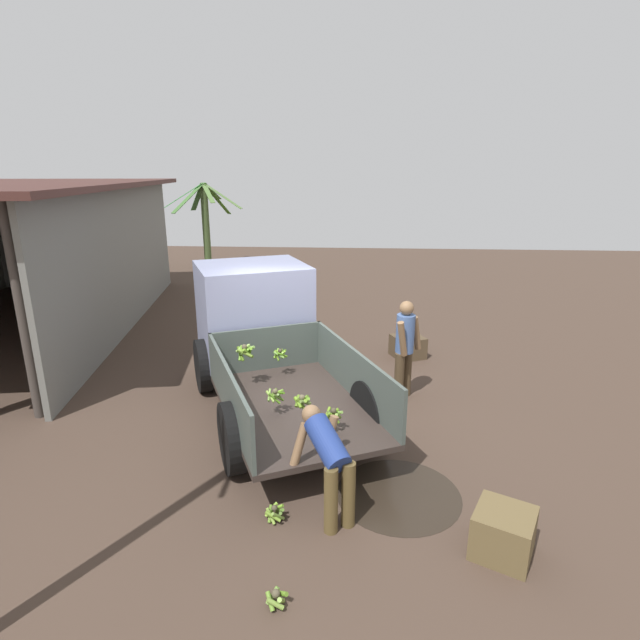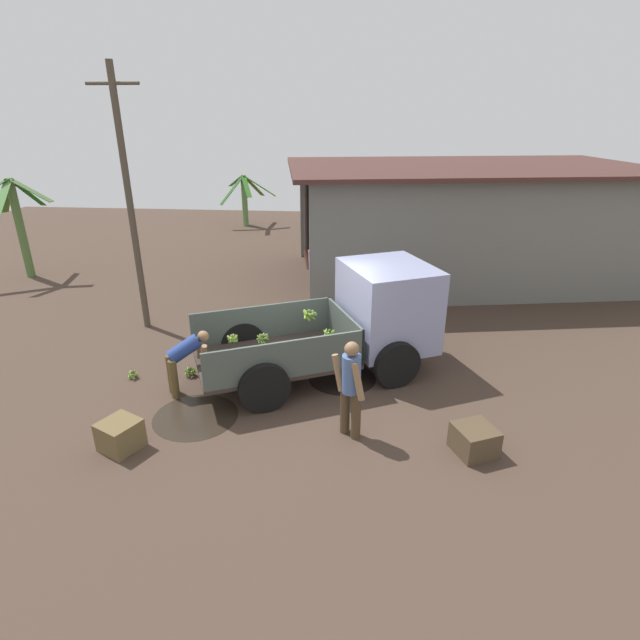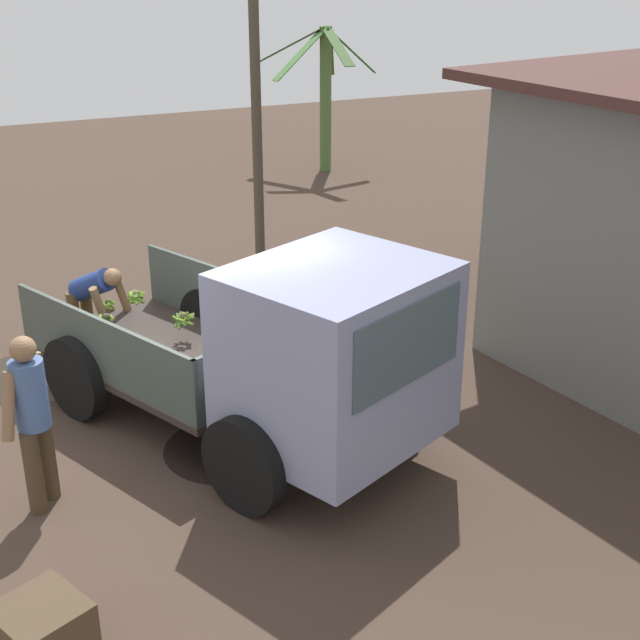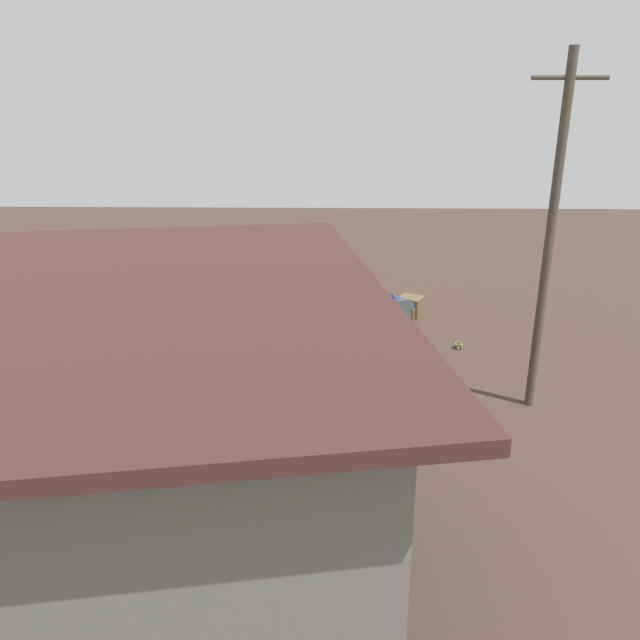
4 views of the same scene
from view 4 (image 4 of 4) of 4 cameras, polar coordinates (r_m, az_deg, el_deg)
The scene contains 12 objects.
ground at distance 13.59m, azimuth -2.10°, elevation -2.78°, with size 36.00×36.00×0.00m, color #45342A.
mud_patch_0 at distance 13.46m, azimuth -4.99°, elevation -3.08°, with size 1.36×1.36×0.01m, color black.
mud_patch_1 at distance 14.90m, azimuth 5.27°, elevation -0.76°, with size 1.49×1.49×0.01m, color black.
cargo_truck at distance 12.55m, azimuth -7.54°, elevation 0.61°, with size 5.03×3.63×2.14m.
utility_pole at distance 10.93m, azimuth 20.28°, elevation 7.19°, with size 1.15×0.15×5.94m.
person_foreground_visitor at distance 14.92m, azimuth -5.15°, elevation 3.08°, with size 0.59×0.54×1.70m.
person_worker_loading at distance 13.92m, azimuth 7.30°, elevation 0.82°, with size 0.87×0.81×1.18m.
person_bystander_near_shed at distance 8.73m, azimuth -1.28°, elevation -10.16°, with size 0.53×0.66×1.57m.
banana_bunch_on_ground_0 at distance 13.97m, azimuth 12.53°, elevation -2.20°, with size 0.22×0.22×0.18m.
banana_bunch_on_ground_1 at distance 13.62m, azimuth 8.03°, elevation -2.44°, with size 0.24×0.24×0.20m.
wooden_crate_0 at distance 15.81m, azimuth 8.27°, elevation 1.26°, with size 0.56×0.56×0.48m, color brown.
wooden_crate_1 at distance 15.73m, azimuth -12.06°, elevation 0.85°, with size 0.59×0.59×0.44m, color #4C3C29.
Camera 4 is at (-0.78, 12.51, 5.26)m, focal length 35.00 mm.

